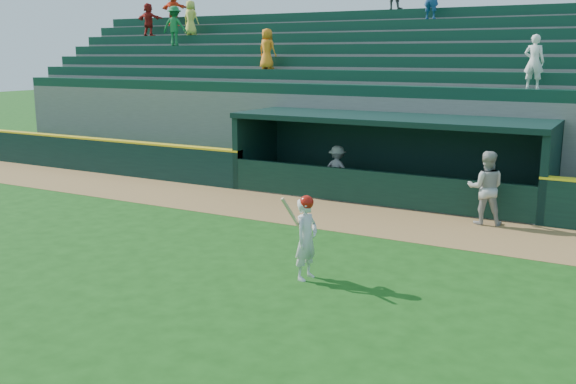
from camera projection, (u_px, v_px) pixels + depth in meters
name	position (u px, v px, depth m)	size (l,w,h in m)	color
ground	(249.00, 270.00, 12.91)	(120.00, 120.00, 0.00)	#164812
warning_track	(348.00, 217.00, 17.09)	(40.00, 3.00, 0.01)	olive
field_wall_left	(69.00, 153.00, 24.20)	(15.50, 0.30, 1.20)	black
wall_stripe_left	(67.00, 137.00, 24.07)	(15.50, 0.32, 0.06)	yellow
dugout_player_front	(486.00, 188.00, 16.20)	(0.92, 0.71, 1.88)	#A8A8A3
dugout_player_inside	(337.00, 170.00, 19.86)	(0.96, 0.55, 1.49)	#A5A49F
dugout	(390.00, 152.00, 19.46)	(9.40, 2.80, 2.46)	slate
stands	(435.00, 107.00, 23.17)	(34.50, 6.25, 7.46)	slate
batter_at_plate	(306.00, 237.00, 12.21)	(0.55, 0.76, 1.66)	silver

